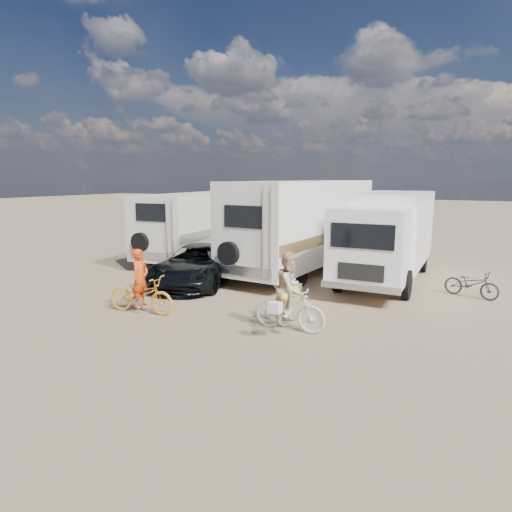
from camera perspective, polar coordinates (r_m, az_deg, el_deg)
The scene contains 12 objects.
ground at distance 11.73m, azimuth -8.56°, elevation -8.03°, with size 140.00×140.00×0.00m, color #947858.
rv_main at distance 17.51m, azimuth 6.20°, elevation 3.86°, with size 2.48×8.77×3.50m, color silver, non-canonical shape.
rv_left at distance 20.14m, azimuth -6.92°, elevation 3.86°, with size 2.40×7.51×2.94m, color beige, non-canonical shape.
box_truck at distance 16.18m, azimuth 16.43°, elevation 2.26°, with size 2.35×7.35×3.08m, color white, non-canonical shape.
dark_suv at distance 15.39m, azimuth -7.41°, elevation -1.09°, with size 2.21×4.79×1.33m, color black.
bike_man at distance 12.38m, azimuth -14.59°, elevation -4.80°, with size 0.68×1.96×1.03m, color orange.
bike_woman at distance 10.64m, azimuth 4.32°, elevation -6.79°, with size 0.51×1.80×1.08m, color beige.
rider_man at distance 12.31m, azimuth -14.64°, elevation -3.57°, with size 0.58×0.38×1.58m, color #D93F0E.
rider_woman at distance 10.55m, azimuth 4.34°, elevation -5.09°, with size 0.84×0.66×1.73m, color tan.
bike_parked at distance 15.06m, azimuth 25.99°, elevation -3.23°, with size 0.56×1.62×0.85m, color #242623.
cooler at distance 14.00m, azimuth -10.06°, elevation -4.07°, with size 0.60×0.44×0.48m, color #294C82.
crate at distance 13.83m, azimuth 4.94°, elevation -4.39°, with size 0.44×0.44×0.35m, color olive.
Camera 1 is at (6.63, -8.98, 3.62)m, focal length 31.07 mm.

